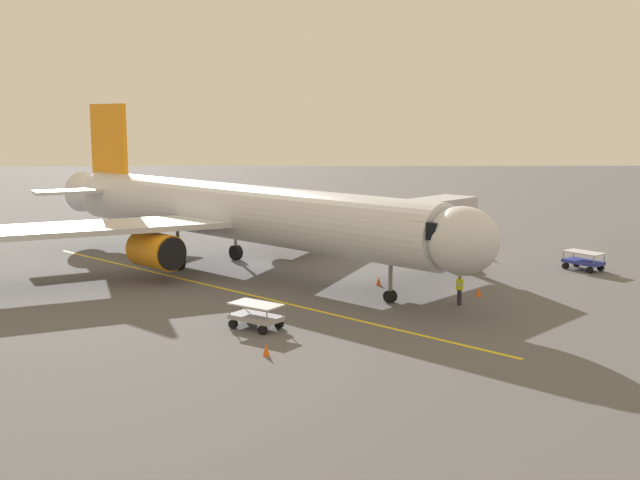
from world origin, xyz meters
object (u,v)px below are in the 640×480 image
object	(u,v)px
jet_bridge	(412,224)
safety_cone_nose_left	(479,292)
ground_crew_marshaller	(460,290)
safety_cone_nose_right	(379,281)
safety_cone_wing_port	(493,257)
airplane	(232,212)
baggage_cart_near_nose	(583,261)
baggage_cart_portside	(256,316)
safety_cone_wing_starboard	(266,350)

from	to	relation	value
jet_bridge	safety_cone_nose_left	size ratio (longest dim) A/B	17.34
ground_crew_marshaller	safety_cone_nose_left	bearing A→B (deg)	-126.71
ground_crew_marshaller	safety_cone_nose_right	xyz separation A→B (m)	(4.04, -5.17, -0.61)
safety_cone_nose_left	safety_cone_wing_port	bearing A→B (deg)	-107.90
airplane	jet_bridge	xyz separation A→B (m)	(-11.81, 4.08, -0.24)
airplane	ground_crew_marshaller	world-z (taller)	airplane
safety_cone_nose_right	safety_cone_wing_port	bearing A→B (deg)	-138.73
safety_cone_nose_left	safety_cone_wing_port	distance (m)	11.71
jet_bridge	safety_cone_nose_left	xyz separation A→B (m)	(-3.42, 4.18, -3.49)
ground_crew_marshaller	baggage_cart_near_nose	xyz separation A→B (m)	(-10.59, -9.78, -0.23)
baggage_cart_portside	safety_cone_wing_starboard	size ratio (longest dim) A/B	5.32
safety_cone_wing_starboard	airplane	bearing A→B (deg)	-80.62
safety_cone_nose_left	baggage_cart_near_nose	bearing A→B (deg)	-139.61
jet_bridge	baggage_cart_portside	xyz separation A→B (m)	(9.31, 10.86, -3.11)
ground_crew_marshaller	safety_cone_wing_starboard	size ratio (longest dim) A/B	3.11
safety_cone_nose_left	baggage_cart_portside	bearing A→B (deg)	27.70
airplane	safety_cone_wing_port	distance (m)	19.41
baggage_cart_portside	safety_cone_wing_starboard	world-z (taller)	baggage_cart_portside
baggage_cart_portside	jet_bridge	bearing A→B (deg)	-130.60
airplane	safety_cone_nose_right	distance (m)	11.55
jet_bridge	baggage_cart_near_nose	bearing A→B (deg)	-164.33
ground_crew_marshaller	baggage_cart_portside	distance (m)	12.05
jet_bridge	safety_cone_nose_left	bearing A→B (deg)	129.31
airplane	safety_cone_wing_port	xyz separation A→B (m)	(-18.83, -2.88, -3.73)
safety_cone_nose_left	safety_cone_wing_port	size ratio (longest dim) A/B	1.00
safety_cone_nose_right	safety_cone_wing_port	world-z (taller)	same
safety_cone_wing_port	baggage_cart_portside	bearing A→B (deg)	47.50
baggage_cart_near_nose	jet_bridge	bearing A→B (deg)	15.67
ground_crew_marshaller	jet_bridge	bearing A→B (deg)	-73.69
safety_cone_nose_right	safety_cone_wing_starboard	distance (m)	15.59
ground_crew_marshaller	safety_cone_nose_right	distance (m)	6.59
safety_cone_nose_left	safety_cone_nose_right	world-z (taller)	same
baggage_cart_near_nose	baggage_cart_portside	distance (m)	26.05
jet_bridge	safety_cone_wing_port	world-z (taller)	jet_bridge
safety_cone_nose_left	safety_cone_wing_starboard	distance (m)	16.41
airplane	baggage_cart_portside	xyz separation A→B (m)	(-2.50, 14.95, -3.35)
ground_crew_marshaller	baggage_cart_near_nose	distance (m)	14.42
jet_bridge	safety_cone_wing_port	distance (m)	10.48
baggage_cart_portside	safety_cone_nose_right	xyz separation A→B (m)	(-7.11, -9.73, -0.38)
ground_crew_marshaller	baggage_cart_portside	size ratio (longest dim) A/B	0.58
jet_bridge	ground_crew_marshaller	bearing A→B (deg)	106.31
jet_bridge	baggage_cart_portside	world-z (taller)	jet_bridge
jet_bridge	ground_crew_marshaller	xyz separation A→B (m)	(-1.84, 6.30, -2.88)
jet_bridge	safety_cone_wing_starboard	bearing A→B (deg)	60.75
baggage_cart_portside	ground_crew_marshaller	bearing A→B (deg)	-157.73
airplane	safety_cone_nose_left	bearing A→B (deg)	151.52
baggage_cart_near_nose	safety_cone_wing_port	distance (m)	6.44
airplane	safety_cone_nose_right	size ratio (longest dim) A/B	60.28
safety_cone_wing_starboard	ground_crew_marshaller	bearing A→B (deg)	-139.06
safety_cone_nose_left	safety_cone_nose_right	bearing A→B (deg)	-28.47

